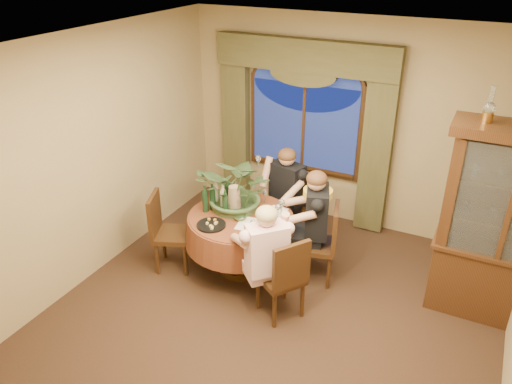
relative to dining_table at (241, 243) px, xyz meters
The scene contains 33 objects.
floor 1.09m from the dining_table, 47.47° to the right, with size 5.00×5.00×0.00m, color black.
wall_back 2.14m from the dining_table, 68.38° to the left, with size 4.50×4.50×0.00m, color #958057.
ceiling 2.63m from the dining_table, 47.47° to the right, with size 5.00×5.00×0.00m, color white.
window 1.92m from the dining_table, 86.86° to the left, with size 1.62×0.10×1.32m, color navy, non-canonical shape.
arched_transom 2.39m from the dining_table, 86.86° to the left, with size 1.60×0.06×0.44m, color navy, non-canonical shape.
drapery_left 2.04m from the dining_table, 119.99° to the left, with size 0.38×0.14×2.32m, color #3F3C1E.
drapery_right 2.13m from the dining_table, 55.39° to the left, with size 0.38×0.14×2.32m, color #3F3C1E.
swag_valance 2.49m from the dining_table, 86.70° to the left, with size 2.45×0.16×0.42m, color #3F3C1E, non-canonical shape.
dining_table is the anchor object (origin of this frame).
china_cabinet 2.82m from the dining_table, 10.07° to the left, with size 1.30×0.51×2.09m, color #311C0F.
oil_lamp_left 3.04m from the dining_table, 11.59° to the left, with size 0.11×0.11×0.34m, color #A5722D, non-canonical shape.
chair_right 0.90m from the dining_table, 34.47° to the right, with size 0.42×0.42×0.96m, color black.
chair_back_right 0.89m from the dining_table, 15.33° to the left, with size 0.42×0.42×0.96m, color black.
chair_back 0.89m from the dining_table, 74.91° to the left, with size 0.42×0.42×0.96m, color black.
chair_front_left 0.82m from the dining_table, 157.79° to the right, with size 0.42×0.42×0.96m, color black.
person_pink 0.90m from the dining_table, 43.81° to the right, with size 0.47×0.43×1.30m, color beige, non-canonical shape.
person_back 0.90m from the dining_table, 74.68° to the left, with size 0.48×0.44×1.33m, color black, non-canonical shape.
person_scarf 0.92m from the dining_table, 19.44° to the left, with size 0.49×0.45×1.36m, color black, non-canonical shape.
stoneware_vase 0.55m from the dining_table, 146.61° to the left, with size 0.17×0.17×0.31m, color #93745B, non-canonical shape.
centerpiece_plant 0.99m from the dining_table, 123.84° to the left, with size 0.92×1.02×0.80m, color #3A5730.
olive_bowl 0.41m from the dining_table, 65.41° to the right, with size 0.15×0.15×0.05m, color #43522D.
cheese_platter 0.55m from the dining_table, 117.04° to the right, with size 0.32×0.32×0.02m, color black.
wine_bottle_0 0.64m from the dining_table, 143.17° to the left, with size 0.07×0.07×0.33m, color black.
wine_bottle_1 0.68m from the dining_table, 167.04° to the right, with size 0.07×0.07×0.33m, color black.
wine_bottle_2 0.67m from the dining_table, 164.96° to the left, with size 0.07×0.07×0.33m, color tan.
wine_bottle_3 0.65m from the dining_table, behind, with size 0.07×0.07×0.33m, color black.
wine_bottle_4 0.59m from the dining_table, behind, with size 0.07×0.07×0.33m, color tan.
wine_bottle_5 0.57m from the dining_table, 151.34° to the right, with size 0.07×0.07×0.33m, color black.
tasting_paper_0 0.43m from the dining_table, 40.79° to the right, with size 0.21×0.30×0.00m, color white.
tasting_paper_1 0.56m from the dining_table, 36.06° to the left, with size 0.21×0.30×0.00m, color white.
wine_glass_person_pink 0.63m from the dining_table, 43.81° to the right, with size 0.07×0.07×0.18m, color silver, non-canonical shape.
wine_glass_person_back 0.63m from the dining_table, 74.68° to the left, with size 0.07×0.07×0.18m, color silver, non-canonical shape.
wine_glass_person_scarf 0.63m from the dining_table, 19.44° to the left, with size 0.07×0.07×0.18m, color silver, non-canonical shape.
Camera 1 is at (1.70, -3.63, 3.61)m, focal length 35.00 mm.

